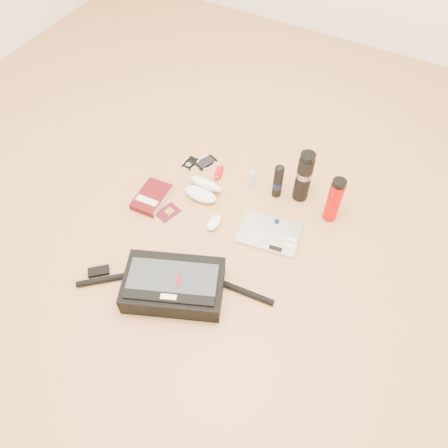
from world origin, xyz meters
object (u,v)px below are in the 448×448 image
Objects in this scene: laptop at (269,234)px; book at (152,197)px; messenger_bag at (173,285)px; thermos_black at (304,176)px; thermos_red at (334,200)px.

book reaches higher than laptop.
book is at bearing 111.68° from messenger_bag.
thermos_black is 1.14× the size of thermos_red.
thermos_black reaches higher than messenger_bag.
laptop is 0.33m from thermos_black.
thermos_red is (0.46, 0.72, 0.08)m from messenger_bag.
thermos_red is (0.84, 0.33, 0.11)m from book.
thermos_red is at bearing 17.59° from book.
messenger_bag is 2.72× the size of thermos_black.
book is (-0.63, -0.09, 0.01)m from laptop.
thermos_black is at bearing 74.01° from laptop.
book is 0.73× the size of thermos_black.
thermos_red reaches higher than messenger_bag.
thermos_black reaches higher than laptop.
laptop is at bearing 4.13° from book.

